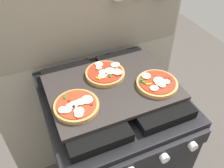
# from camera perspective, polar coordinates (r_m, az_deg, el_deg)

# --- Properties ---
(kitchen_backsplash) EXTENTS (1.10, 0.09, 1.55)m
(kitchen_backsplash) POSITION_cam_1_polar(r_m,az_deg,el_deg) (1.36, -5.54, 4.21)
(kitchen_backsplash) COLOR #B2A893
(kitchen_backsplash) RESTS_ON ground_plane
(stove) EXTENTS (0.60, 0.64, 0.90)m
(stove) POSITION_cam_1_polar(r_m,az_deg,el_deg) (1.39, 0.03, -14.94)
(stove) COLOR black
(stove) RESTS_ON ground_plane
(baking_tray) EXTENTS (0.54, 0.38, 0.02)m
(baking_tray) POSITION_cam_1_polar(r_m,az_deg,el_deg) (1.04, 0.00, -0.74)
(baking_tray) COLOR #2D2826
(baking_tray) RESTS_ON stove
(pizza_left) EXTENTS (0.18, 0.18, 0.03)m
(pizza_left) POSITION_cam_1_polar(r_m,az_deg,el_deg) (0.94, -8.37, -5.10)
(pizza_left) COLOR #C18947
(pizza_left) RESTS_ON baking_tray
(pizza_right) EXTENTS (0.18, 0.18, 0.03)m
(pizza_right) POSITION_cam_1_polar(r_m,az_deg,el_deg) (1.04, 10.54, 0.18)
(pizza_right) COLOR tan
(pizza_right) RESTS_ON baking_tray
(pizza_center) EXTENTS (0.18, 0.18, 0.03)m
(pizza_center) POSITION_cam_1_polar(r_m,az_deg,el_deg) (1.08, -1.31, 2.71)
(pizza_center) COLOR #C18947
(pizza_center) RESTS_ON baking_tray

